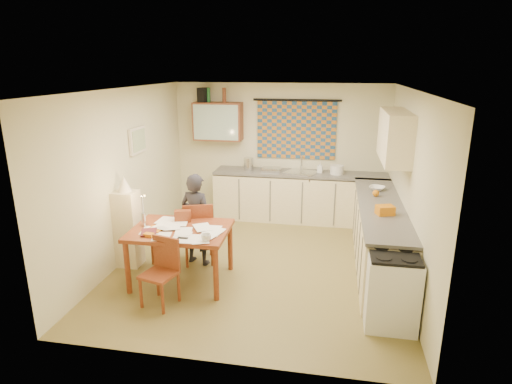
% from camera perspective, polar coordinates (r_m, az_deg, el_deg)
% --- Properties ---
extents(floor, '(4.00, 4.50, 0.02)m').
position_cam_1_polar(floor, '(6.41, 0.45, -9.50)').
color(floor, brown).
rests_on(floor, ground).
extents(ceiling, '(4.00, 4.50, 0.02)m').
position_cam_1_polar(ceiling, '(5.76, 0.51, 13.63)').
color(ceiling, white).
rests_on(ceiling, floor).
extents(wall_back, '(4.00, 0.02, 2.50)m').
position_cam_1_polar(wall_back, '(8.14, 3.22, 5.52)').
color(wall_back, beige).
rests_on(wall_back, floor).
extents(wall_front, '(4.00, 0.02, 2.50)m').
position_cam_1_polar(wall_front, '(3.88, -5.32, -7.14)').
color(wall_front, beige).
rests_on(wall_front, floor).
extents(wall_left, '(0.02, 4.50, 2.50)m').
position_cam_1_polar(wall_left, '(6.60, -17.00, 2.20)').
color(wall_left, beige).
rests_on(wall_left, floor).
extents(wall_right, '(0.02, 4.50, 2.50)m').
position_cam_1_polar(wall_right, '(5.97, 19.85, 0.46)').
color(wall_right, beige).
rests_on(wall_right, floor).
extents(window_blind, '(1.45, 0.03, 1.05)m').
position_cam_1_polar(window_blind, '(8.01, 5.38, 8.19)').
color(window_blind, navy).
rests_on(window_blind, wall_back).
extents(curtain_rod, '(1.60, 0.04, 0.04)m').
position_cam_1_polar(curtain_rod, '(7.92, 5.48, 12.11)').
color(curtain_rod, black).
rests_on(curtain_rod, wall_back).
extents(wall_cabinet, '(0.90, 0.34, 0.70)m').
position_cam_1_polar(wall_cabinet, '(8.10, -5.08, 9.37)').
color(wall_cabinet, brown).
rests_on(wall_cabinet, wall_back).
extents(wall_cabinet_glass, '(0.84, 0.02, 0.64)m').
position_cam_1_polar(wall_cabinet_glass, '(7.94, -5.41, 9.21)').
color(wall_cabinet_glass, '#99B2A5').
rests_on(wall_cabinet_glass, wall_back).
extents(upper_cabinet_right, '(0.34, 1.30, 0.70)m').
position_cam_1_polar(upper_cabinet_right, '(6.35, 18.01, 7.11)').
color(upper_cabinet_right, beige).
rests_on(upper_cabinet_right, wall_right).
extents(framed_print, '(0.04, 0.50, 0.40)m').
position_cam_1_polar(framed_print, '(6.84, -15.50, 6.67)').
color(framed_print, beige).
rests_on(framed_print, wall_left).
extents(print_canvas, '(0.01, 0.42, 0.32)m').
position_cam_1_polar(print_canvas, '(6.83, -15.31, 6.67)').
color(print_canvas, beige).
rests_on(print_canvas, wall_left).
extents(counter_back, '(3.30, 0.62, 0.92)m').
position_cam_1_polar(counter_back, '(7.99, 6.31, -0.67)').
color(counter_back, beige).
rests_on(counter_back, floor).
extents(counter_right, '(0.62, 2.95, 0.92)m').
position_cam_1_polar(counter_right, '(6.45, 16.04, -5.52)').
color(counter_right, beige).
rests_on(counter_right, floor).
extents(stove, '(0.55, 0.55, 0.86)m').
position_cam_1_polar(stove, '(5.06, 17.60, -12.28)').
color(stove, white).
rests_on(stove, floor).
extents(sink, '(0.68, 0.62, 0.10)m').
position_cam_1_polar(sink, '(7.88, 6.08, 2.32)').
color(sink, silver).
rests_on(sink, counter_back).
extents(tap, '(0.04, 0.04, 0.28)m').
position_cam_1_polar(tap, '(8.01, 6.09, 3.89)').
color(tap, silver).
rests_on(tap, counter_back).
extents(dish_rack, '(0.36, 0.31, 0.06)m').
position_cam_1_polar(dish_rack, '(7.92, 2.04, 3.00)').
color(dish_rack, silver).
rests_on(dish_rack, counter_back).
extents(kettle, '(0.18, 0.18, 0.24)m').
position_cam_1_polar(kettle, '(7.97, -0.98, 3.76)').
color(kettle, silver).
rests_on(kettle, counter_back).
extents(mixing_bowl, '(0.25, 0.25, 0.16)m').
position_cam_1_polar(mixing_bowl, '(7.83, 10.72, 2.94)').
color(mixing_bowl, white).
rests_on(mixing_bowl, counter_back).
extents(soap_bottle, '(0.11, 0.11, 0.20)m').
position_cam_1_polar(soap_bottle, '(7.88, 8.55, 3.27)').
color(soap_bottle, white).
rests_on(soap_bottle, counter_back).
extents(bowl, '(0.38, 0.38, 0.06)m').
position_cam_1_polar(bowl, '(6.98, 15.84, 0.50)').
color(bowl, white).
rests_on(bowl, counter_right).
extents(orange_bag, '(0.26, 0.22, 0.12)m').
position_cam_1_polar(orange_bag, '(5.86, 16.83, -2.33)').
color(orange_bag, orange).
rests_on(orange_bag, counter_right).
extents(fruit_orange, '(0.10, 0.10, 0.10)m').
position_cam_1_polar(fruit_orange, '(6.62, 15.69, -0.15)').
color(fruit_orange, orange).
rests_on(fruit_orange, counter_right).
extents(speaker, '(0.22, 0.24, 0.26)m').
position_cam_1_polar(speaker, '(8.13, -7.00, 12.74)').
color(speaker, black).
rests_on(speaker, wall_cabinet).
extents(bottle_green, '(0.08, 0.08, 0.26)m').
position_cam_1_polar(bottle_green, '(8.11, -6.37, 12.74)').
color(bottle_green, '#195926').
rests_on(bottle_green, wall_cabinet).
extents(bottle_brown, '(0.08, 0.08, 0.26)m').
position_cam_1_polar(bottle_brown, '(8.02, -4.26, 12.76)').
color(bottle_brown, brown).
rests_on(bottle_brown, wall_cabinet).
extents(dining_table, '(1.29, 1.00, 0.75)m').
position_cam_1_polar(dining_table, '(5.84, -9.89, -8.23)').
color(dining_table, maroon).
rests_on(dining_table, floor).
extents(chair_far, '(0.54, 0.54, 0.94)m').
position_cam_1_polar(chair_far, '(6.38, -7.62, -6.80)').
color(chair_far, maroon).
rests_on(chair_far, floor).
extents(chair_near, '(0.46, 0.46, 0.82)m').
position_cam_1_polar(chair_near, '(5.41, -12.61, -11.98)').
color(chair_near, maroon).
rests_on(chair_near, floor).
extents(person, '(0.66, 0.57, 1.35)m').
position_cam_1_polar(person, '(6.21, -7.91, -3.63)').
color(person, black).
rests_on(person, floor).
extents(shelf_stand, '(0.32, 0.30, 1.11)m').
position_cam_1_polar(shelf_stand, '(6.40, -16.68, -4.73)').
color(shelf_stand, beige).
rests_on(shelf_stand, floor).
extents(lampshade, '(0.20, 0.20, 0.22)m').
position_cam_1_polar(lampshade, '(6.20, -17.18, 1.04)').
color(lampshade, beige).
rests_on(lampshade, shelf_stand).
extents(letter_rack, '(0.24, 0.16, 0.16)m').
position_cam_1_polar(letter_rack, '(5.92, -9.74, -3.16)').
color(letter_rack, maroon).
rests_on(letter_rack, dining_table).
extents(mug, '(0.15, 0.15, 0.09)m').
position_cam_1_polar(mug, '(5.24, -6.67, -6.08)').
color(mug, white).
rests_on(mug, dining_table).
extents(magazine, '(0.36, 0.39, 0.02)m').
position_cam_1_polar(magazine, '(5.64, -15.08, -5.28)').
color(magazine, maroon).
rests_on(magazine, dining_table).
extents(book, '(0.19, 0.25, 0.02)m').
position_cam_1_polar(book, '(5.76, -14.09, -4.77)').
color(book, orange).
rests_on(book, dining_table).
extents(orange_box, '(0.13, 0.10, 0.04)m').
position_cam_1_polar(orange_box, '(5.53, -14.12, -5.57)').
color(orange_box, orange).
rests_on(orange_box, dining_table).
extents(eyeglasses, '(0.13, 0.04, 0.02)m').
position_cam_1_polar(eyeglasses, '(5.37, -9.73, -6.11)').
color(eyeglasses, black).
rests_on(eyeglasses, dining_table).
extents(candle_holder, '(0.07, 0.07, 0.18)m').
position_cam_1_polar(candle_holder, '(5.87, -14.76, -3.56)').
color(candle_holder, silver).
rests_on(candle_holder, dining_table).
extents(candle, '(0.03, 0.03, 0.22)m').
position_cam_1_polar(candle, '(5.85, -14.91, -1.57)').
color(candle, white).
rests_on(candle, dining_table).
extents(candle_flame, '(0.02, 0.02, 0.02)m').
position_cam_1_polar(candle_flame, '(5.77, -14.64, -0.52)').
color(candle_flame, '#FFCC66').
rests_on(candle_flame, dining_table).
extents(papers, '(1.09, 0.87, 0.02)m').
position_cam_1_polar(papers, '(5.60, -9.49, -5.07)').
color(papers, white).
rests_on(papers, dining_table).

